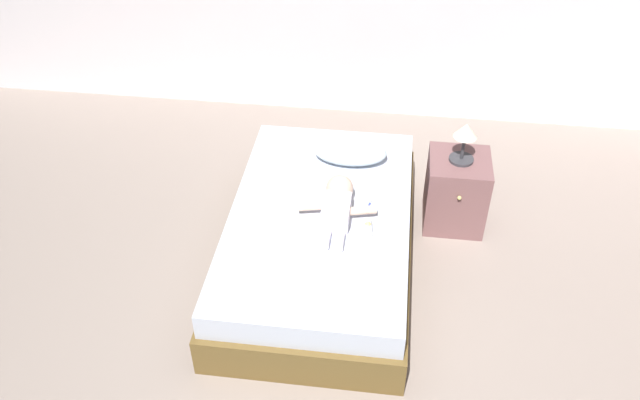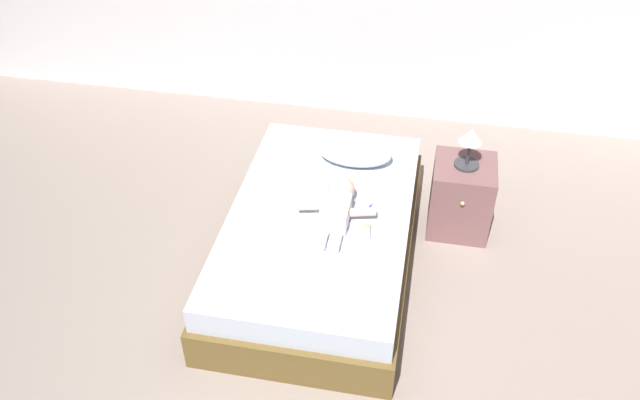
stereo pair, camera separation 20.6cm
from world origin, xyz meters
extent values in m
plane|color=gray|center=(0.00, 0.00, 0.00)|extent=(8.00, 8.00, 0.00)
cube|color=brown|center=(-0.09, 0.92, 0.14)|extent=(1.22, 2.05, 0.27)
cube|color=silver|center=(-0.09, 0.92, 0.36)|extent=(1.17, 1.97, 0.18)
ellipsoid|color=silver|center=(0.05, 1.52, 0.53)|extent=(0.52, 0.28, 0.15)
cube|color=white|center=(0.02, 0.85, 0.52)|extent=(0.18, 0.28, 0.13)
sphere|color=beige|center=(0.02, 1.07, 0.54)|extent=(0.18, 0.18, 0.18)
cylinder|color=beige|center=(-0.15, 0.89, 0.52)|extent=(0.18, 0.09, 0.06)
cylinder|color=beige|center=(0.19, 0.89, 0.52)|extent=(0.18, 0.10, 0.06)
cylinder|color=white|center=(-0.02, 0.63, 0.48)|extent=(0.06, 0.16, 0.06)
cylinder|color=white|center=(0.06, 0.63, 0.48)|extent=(0.06, 0.16, 0.06)
cube|color=blue|center=(0.22, 0.99, 0.46)|extent=(0.03, 0.12, 0.01)
cube|color=white|center=(0.23, 1.05, 0.47)|extent=(0.02, 0.03, 0.01)
cube|color=brown|center=(0.83, 1.48, 0.27)|extent=(0.43, 0.43, 0.55)
sphere|color=tan|center=(0.83, 1.25, 0.39)|extent=(0.03, 0.03, 0.03)
cylinder|color=#333338|center=(0.83, 1.48, 0.56)|extent=(0.17, 0.17, 0.02)
cylinder|color=#333338|center=(0.83, 1.48, 0.66)|extent=(0.02, 0.02, 0.18)
cone|color=beige|center=(0.83, 1.48, 0.80)|extent=(0.16, 0.16, 0.10)
cylinder|color=white|center=(0.23, 0.77, 0.48)|extent=(0.07, 0.12, 0.06)
cone|color=#E7BE6C|center=(0.23, 0.77, 0.52)|extent=(0.04, 0.04, 0.02)
camera|label=1|loc=(0.32, -2.34, 3.22)|focal=36.84mm
camera|label=2|loc=(0.53, -2.30, 3.22)|focal=36.84mm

